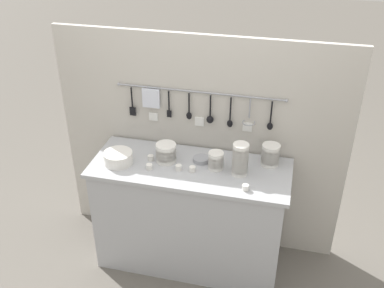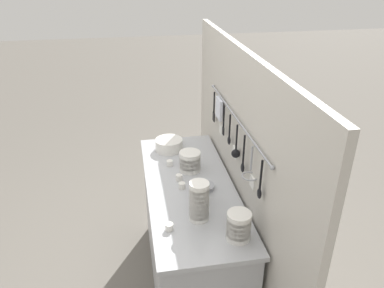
{
  "view_description": "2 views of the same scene",
  "coord_description": "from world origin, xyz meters",
  "px_view_note": "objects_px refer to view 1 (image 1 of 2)",
  "views": [
    {
      "loc": [
        0.66,
        -2.67,
        2.73
      ],
      "look_at": [
        0.01,
        0.02,
        1.09
      ],
      "focal_mm": 42.0,
      "sensor_mm": 36.0,
      "label": 1
    },
    {
      "loc": [
        2.08,
        -0.35,
        2.28
      ],
      "look_at": [
        -0.07,
        0.03,
        1.18
      ],
      "focal_mm": 35.0,
      "sensor_mm": 36.0,
      "label": 2
    }
  ],
  "objects_px": {
    "bowl_stack_back_corner": "(216,161)",
    "plate_stack": "(118,158)",
    "cup_mid_row": "(179,168)",
    "bowl_stack_short_front": "(270,155)",
    "bowl_stack_tall_left": "(240,159)",
    "bowl_stack_wide_centre": "(166,153)",
    "cup_edge_far": "(149,167)",
    "cup_beside_plates": "(245,187)",
    "cup_by_caddy": "(192,169)",
    "cup_back_right": "(151,158)",
    "steel_mixing_bowl": "(201,159)"
  },
  "relations": [
    {
      "from": "cup_edge_far",
      "to": "cup_beside_plates",
      "type": "height_order",
      "value": "same"
    },
    {
      "from": "bowl_stack_short_front",
      "to": "steel_mixing_bowl",
      "type": "height_order",
      "value": "bowl_stack_short_front"
    },
    {
      "from": "cup_by_caddy",
      "to": "bowl_stack_back_corner",
      "type": "bearing_deg",
      "value": 27.28
    },
    {
      "from": "bowl_stack_tall_left",
      "to": "bowl_stack_wide_centre",
      "type": "relative_size",
      "value": 1.64
    },
    {
      "from": "bowl_stack_back_corner",
      "to": "cup_by_caddy",
      "type": "relative_size",
      "value": 2.94
    },
    {
      "from": "steel_mixing_bowl",
      "to": "cup_mid_row",
      "type": "height_order",
      "value": "cup_mid_row"
    },
    {
      "from": "plate_stack",
      "to": "steel_mixing_bowl",
      "type": "height_order",
      "value": "plate_stack"
    },
    {
      "from": "bowl_stack_back_corner",
      "to": "cup_beside_plates",
      "type": "relative_size",
      "value": 2.94
    },
    {
      "from": "cup_by_caddy",
      "to": "cup_back_right",
      "type": "height_order",
      "value": "same"
    },
    {
      "from": "plate_stack",
      "to": "cup_by_caddy",
      "type": "height_order",
      "value": "plate_stack"
    },
    {
      "from": "bowl_stack_back_corner",
      "to": "plate_stack",
      "type": "distance_m",
      "value": 0.72
    },
    {
      "from": "bowl_stack_back_corner",
      "to": "plate_stack",
      "type": "height_order",
      "value": "bowl_stack_back_corner"
    },
    {
      "from": "bowl_stack_tall_left",
      "to": "cup_by_caddy",
      "type": "xyz_separation_m",
      "value": [
        -0.33,
        -0.05,
        -0.1
      ]
    },
    {
      "from": "cup_mid_row",
      "to": "cup_edge_far",
      "type": "bearing_deg",
      "value": -169.37
    },
    {
      "from": "bowl_stack_tall_left",
      "to": "cup_mid_row",
      "type": "bearing_deg",
      "value": -172.99
    },
    {
      "from": "cup_back_right",
      "to": "bowl_stack_wide_centre",
      "type": "bearing_deg",
      "value": 9.22
    },
    {
      "from": "bowl_stack_back_corner",
      "to": "cup_mid_row",
      "type": "distance_m",
      "value": 0.27
    },
    {
      "from": "bowl_stack_tall_left",
      "to": "cup_by_caddy",
      "type": "height_order",
      "value": "bowl_stack_tall_left"
    },
    {
      "from": "bowl_stack_tall_left",
      "to": "cup_mid_row",
      "type": "distance_m",
      "value": 0.45
    },
    {
      "from": "bowl_stack_back_corner",
      "to": "plate_stack",
      "type": "bearing_deg",
      "value": -172.17
    },
    {
      "from": "bowl_stack_tall_left",
      "to": "cup_beside_plates",
      "type": "height_order",
      "value": "bowl_stack_tall_left"
    },
    {
      "from": "steel_mixing_bowl",
      "to": "cup_beside_plates",
      "type": "xyz_separation_m",
      "value": [
        0.37,
        -0.28,
        0.0
      ]
    },
    {
      "from": "plate_stack",
      "to": "cup_beside_plates",
      "type": "bearing_deg",
      "value": -6.8
    },
    {
      "from": "cup_mid_row",
      "to": "steel_mixing_bowl",
      "type": "bearing_deg",
      "value": 48.59
    },
    {
      "from": "bowl_stack_wide_centre",
      "to": "steel_mixing_bowl",
      "type": "distance_m",
      "value": 0.27
    },
    {
      "from": "cup_edge_far",
      "to": "cup_by_caddy",
      "type": "bearing_deg",
      "value": 7.94
    },
    {
      "from": "cup_beside_plates",
      "to": "bowl_stack_short_front",
      "type": "bearing_deg",
      "value": 69.91
    },
    {
      "from": "bowl_stack_short_front",
      "to": "cup_beside_plates",
      "type": "height_order",
      "value": "bowl_stack_short_front"
    },
    {
      "from": "plate_stack",
      "to": "cup_mid_row",
      "type": "xyz_separation_m",
      "value": [
        0.46,
        0.01,
        -0.02
      ]
    },
    {
      "from": "cup_edge_far",
      "to": "steel_mixing_bowl",
      "type": "bearing_deg",
      "value": 29.17
    },
    {
      "from": "bowl_stack_short_front",
      "to": "cup_edge_far",
      "type": "height_order",
      "value": "bowl_stack_short_front"
    },
    {
      "from": "bowl_stack_back_corner",
      "to": "bowl_stack_short_front",
      "type": "bearing_deg",
      "value": 21.24
    },
    {
      "from": "cup_by_caddy",
      "to": "cup_back_right",
      "type": "distance_m",
      "value": 0.35
    },
    {
      "from": "cup_by_caddy",
      "to": "cup_mid_row",
      "type": "distance_m",
      "value": 0.1
    },
    {
      "from": "bowl_stack_back_corner",
      "to": "steel_mixing_bowl",
      "type": "bearing_deg",
      "value": 150.99
    },
    {
      "from": "cup_back_right",
      "to": "bowl_stack_back_corner",
      "type": "bearing_deg",
      "value": 0.87
    },
    {
      "from": "cup_mid_row",
      "to": "bowl_stack_wide_centre",
      "type": "bearing_deg",
      "value": 141.46
    },
    {
      "from": "bowl_stack_tall_left",
      "to": "cup_edge_far",
      "type": "bearing_deg",
      "value": -171.81
    },
    {
      "from": "cup_back_right",
      "to": "cup_beside_plates",
      "type": "xyz_separation_m",
      "value": [
        0.74,
        -0.21,
        0.0
      ]
    },
    {
      "from": "bowl_stack_tall_left",
      "to": "cup_back_right",
      "type": "xyz_separation_m",
      "value": [
        -0.67,
        0.02,
        -0.1
      ]
    },
    {
      "from": "cup_mid_row",
      "to": "plate_stack",
      "type": "bearing_deg",
      "value": -178.25
    },
    {
      "from": "bowl_stack_wide_centre",
      "to": "steel_mixing_bowl",
      "type": "relative_size",
      "value": 1.23
    },
    {
      "from": "cup_by_caddy",
      "to": "cup_mid_row",
      "type": "xyz_separation_m",
      "value": [
        -0.1,
        -0.0,
        0.0
      ]
    },
    {
      "from": "plate_stack",
      "to": "steel_mixing_bowl",
      "type": "xyz_separation_m",
      "value": [
        0.59,
        0.17,
        -0.03
      ]
    },
    {
      "from": "bowl_stack_short_front",
      "to": "cup_by_caddy",
      "type": "height_order",
      "value": "bowl_stack_short_front"
    },
    {
      "from": "cup_mid_row",
      "to": "bowl_stack_back_corner",
      "type": "bearing_deg",
      "value": 18.12
    },
    {
      "from": "steel_mixing_bowl",
      "to": "cup_back_right",
      "type": "distance_m",
      "value": 0.38
    },
    {
      "from": "cup_mid_row",
      "to": "bowl_stack_short_front",
      "type": "bearing_deg",
      "value": 19.99
    },
    {
      "from": "bowl_stack_wide_centre",
      "to": "plate_stack",
      "type": "relative_size",
      "value": 0.7
    },
    {
      "from": "bowl_stack_back_corner",
      "to": "bowl_stack_wide_centre",
      "type": "height_order",
      "value": "bowl_stack_wide_centre"
    }
  ]
}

